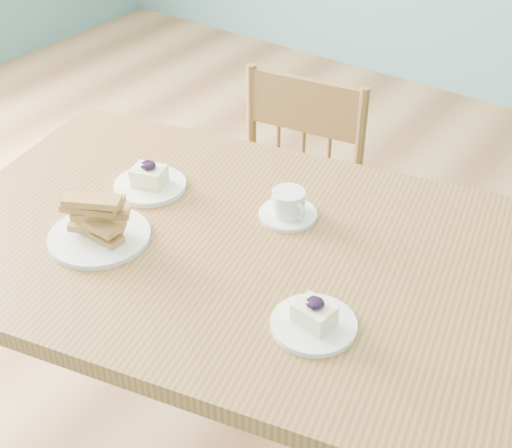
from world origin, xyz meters
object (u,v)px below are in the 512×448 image
dining_table (264,278)px  dining_chair (284,218)px  biscotti_plate (98,224)px  cheesecake_plate_near (314,320)px  cheesecake_plate_far (150,181)px  coffee_cup (289,206)px

dining_table → dining_chair: (-0.29, 0.51, -0.26)m
biscotti_plate → dining_table: bearing=29.5°
cheesecake_plate_near → biscotti_plate: size_ratio=0.73×
dining_table → biscotti_plate: bearing=-163.4°
cheesecake_plate_far → coffee_cup: size_ratio=1.31×
cheesecake_plate_near → biscotti_plate: (-0.51, -0.04, 0.02)m
dining_table → biscotti_plate: size_ratio=7.29×
dining_chair → coffee_cup: (0.26, -0.38, 0.36)m
dining_chair → coffee_cup: bearing=-65.2°
dining_table → coffee_cup: bearing=88.9°
cheesecake_plate_near → coffee_cup: bearing=131.3°
cheesecake_plate_far → coffee_cup: (0.33, 0.09, 0.01)m
dining_chair → biscotti_plate: (-0.02, -0.69, 0.37)m
dining_table → biscotti_plate: (-0.31, -0.17, 0.11)m
dining_table → coffee_cup: size_ratio=12.19×
dining_table → dining_chair: 0.64m
cheesecake_plate_far → biscotti_plate: biscotti_plate is taller
dining_table → coffee_cup: coffee_cup is taller
cheesecake_plate_far → dining_table: bearing=-5.8°
cheesecake_plate_near → coffee_cup: size_ratio=1.22×
dining_chair → cheesecake_plate_near: 0.88m
cheesecake_plate_near → cheesecake_plate_far: size_ratio=0.94×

